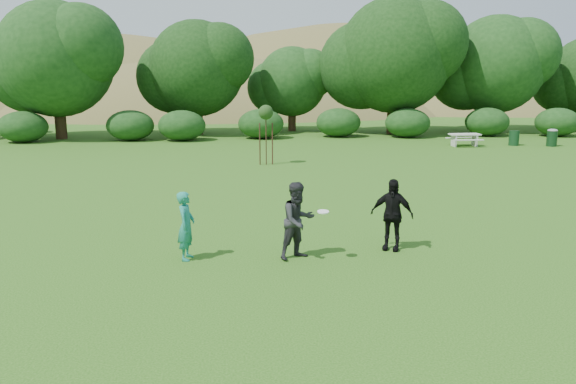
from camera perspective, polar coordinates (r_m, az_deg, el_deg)
name	(u,v)px	position (r m, az deg, el deg)	size (l,w,h in m)	color
ground	(301,267)	(12.79, 1.30, -7.60)	(120.00, 120.00, 0.00)	#19470C
player_teal	(186,226)	(13.28, -10.31, -3.40)	(0.59, 0.39, 1.62)	#1C806D
player_grey	(298,221)	(13.11, 1.03, -2.92)	(0.89, 0.69, 1.83)	#28282B
player_black	(392,214)	(13.99, 10.50, -2.26)	(1.05, 0.44, 1.79)	black
trash_can_near	(514,138)	(36.97, 21.98, 5.10)	(0.60, 0.60, 0.90)	#153B1E
frisbee	(323,212)	(12.83, 3.59, -2.01)	(0.27, 0.27, 0.05)	white
sapling	(266,114)	(26.78, -2.26, 7.92)	(0.70, 0.70, 2.85)	#3A1F16
picnic_table	(464,138)	(35.55, 17.49, 5.29)	(1.80, 1.48, 0.76)	beige
trash_can_lidded	(552,137)	(37.46, 25.24, 5.05)	(0.60, 0.60, 1.05)	#123318
hillside	(241,188)	(82.05, -4.77, 0.43)	(150.00, 72.00, 52.00)	olive
tree_row	(299,65)	(40.93, 1.08, 12.73)	(53.92, 10.38, 9.62)	#3A2616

